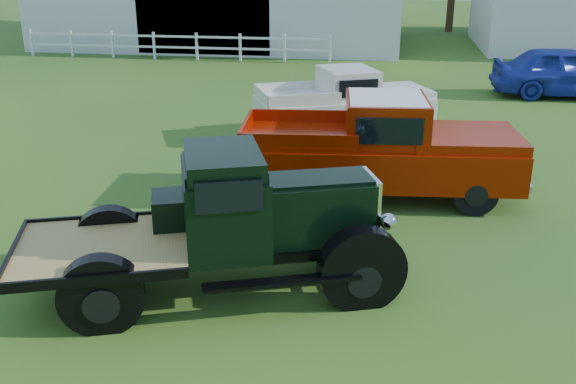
% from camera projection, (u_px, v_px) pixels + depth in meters
% --- Properties ---
extents(ground, '(120.00, 120.00, 0.00)m').
position_uv_depth(ground, '(262.00, 286.00, 9.44)').
color(ground, '#2B5122').
extents(fence_rail, '(14.20, 0.16, 1.20)m').
position_uv_depth(fence_rail, '(175.00, 46.00, 28.89)').
color(fence_rail, white).
rests_on(fence_rail, ground).
extents(vintage_flatbed, '(5.68, 3.76, 2.09)m').
position_uv_depth(vintage_flatbed, '(218.00, 222.00, 9.02)').
color(vintage_flatbed, black).
rests_on(vintage_flatbed, ground).
extents(red_pickup, '(5.75, 2.64, 2.03)m').
position_uv_depth(red_pickup, '(379.00, 147.00, 12.60)').
color(red_pickup, '#911803').
rests_on(red_pickup, ground).
extents(white_pickup, '(5.07, 3.60, 1.74)m').
position_uv_depth(white_pickup, '(344.00, 103.00, 16.92)').
color(white_pickup, silver).
rests_on(white_pickup, ground).
extents(misc_car_blue, '(4.98, 2.14, 1.67)m').
position_uv_depth(misc_car_blue, '(569.00, 72.00, 21.40)').
color(misc_car_blue, '#1E2F9E').
rests_on(misc_car_blue, ground).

